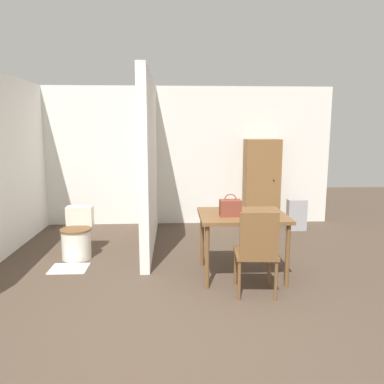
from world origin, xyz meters
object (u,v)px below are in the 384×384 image
at_px(dining_table, 242,221).
at_px(wooden_cabinet, 261,183).
at_px(space_heater, 296,215).
at_px(wooden_chair, 257,250).
at_px(handbag, 230,208).
at_px(toilet, 77,237).

height_order(dining_table, wooden_cabinet, wooden_cabinet).
relative_size(dining_table, space_heater, 1.88).
bearing_deg(wooden_cabinet, space_heater, -32.47).
xyz_separation_m(dining_table, wooden_chair, (0.05, -0.56, -0.17)).
relative_size(wooden_chair, handbag, 3.60).
bearing_deg(handbag, wooden_cabinet, 69.00).
xyz_separation_m(wooden_chair, toilet, (-2.19, 1.33, -0.22)).
bearing_deg(wooden_chair, handbag, 118.78).
bearing_deg(wooden_chair, toilet, 152.60).
xyz_separation_m(wooden_chair, wooden_cabinet, (0.73, 2.91, 0.28)).
bearing_deg(dining_table, space_heater, 56.33).
distance_m(toilet, handbag, 2.24).
relative_size(toilet, handbag, 2.59).
height_order(wooden_chair, space_heater, wooden_chair).
distance_m(handbag, wooden_cabinet, 2.63).
bearing_deg(dining_table, handbag, -148.74).
bearing_deg(wooden_chair, space_heater, 67.30).
relative_size(wooden_chair, wooden_cabinet, 0.59).
height_order(wooden_cabinet, space_heater, wooden_cabinet).
xyz_separation_m(toilet, handbag, (1.98, -0.87, 0.58)).
distance_m(wooden_chair, toilet, 2.57).
distance_m(dining_table, space_heater, 2.44).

